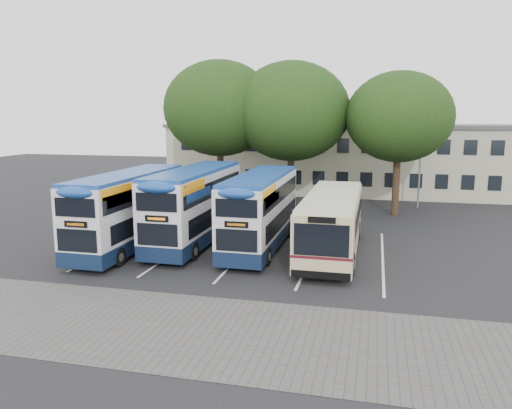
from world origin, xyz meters
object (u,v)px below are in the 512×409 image
Objects in this scene: tree_left at (220,109)px; bus_dd_left at (129,207)px; tree_mid at (291,111)px; bus_dd_right at (261,208)px; bus_dd_mid at (195,203)px; tree_right at (399,117)px; bus_single at (332,219)px; lamp_post at (421,141)px.

tree_left is 1.15× the size of bus_dd_left.
tree_mid reaches higher than bus_dd_right.
bus_dd_right is (5.85, -11.45, -5.32)m from tree_left.
bus_dd_mid is at bearing 30.68° from bus_dd_left.
tree_left reaches higher than bus_dd_mid.
bus_single is at bearing -107.59° from tree_right.
bus_dd_mid is (3.04, 1.80, 0.05)m from bus_dd_left.
tree_left is 12.66m from bus_dd_mid.
tree_mid is 12.87m from bus_dd_mid.
tree_left is (-14.98, -2.78, 2.43)m from lamp_post.
bus_dd_right reaches higher than bus_single.
bus_single is (9.65, -11.57, -5.75)m from tree_left.
bus_dd_mid is at bearing -79.37° from tree_left.
tree_left is at bearing 100.63° from bus_dd_mid.
tree_mid is at bearing 73.40° from bus_dd_mid.
bus_dd_mid is 1.04× the size of bus_dd_right.
bus_single is (-5.33, -14.35, -3.33)m from lamp_post.
bus_dd_mid reaches higher than bus_dd_right.
bus_dd_mid is (2.13, -11.34, -5.23)m from tree_left.
lamp_post is 17.15m from bus_dd_right.
bus_dd_mid reaches higher than bus_dd_left.
tree_right is 19.46m from bus_dd_left.
bus_dd_right is at bearing -1.74° from bus_dd_mid.
tree_left reaches higher than bus_single.
lamp_post is 0.90× the size of tree_right.
tree_right is 1.05× the size of bus_dd_right.
lamp_post is at bearing 47.68° from bus_dd_mid.
bus_dd_left is (-14.06, -12.62, -4.66)m from tree_right.
tree_mid is 1.05× the size of bus_single.
tree_mid reaches higher than bus_single.
bus_dd_left is at bearing -165.98° from bus_dd_right.
lamp_post is 0.91× the size of bus_dd_mid.
tree_right reaches higher than bus_dd_left.
tree_mid is at bearing 0.26° from tree_left.
tree_right is at bearing 41.91° from bus_dd_left.
bus_single is (-3.50, -11.05, -5.14)m from tree_right.
lamp_post is 0.83× the size of tree_mid.
bus_dd_right is (-7.30, -10.93, -4.71)m from tree_right.
bus_dd_left is (-0.91, -13.14, -5.28)m from tree_left.
lamp_post is at bearing 16.22° from tree_mid.
tree_mid is at bearing -163.78° from lamp_post.
bus_dd_left is at bearing -149.32° from bus_dd_mid.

